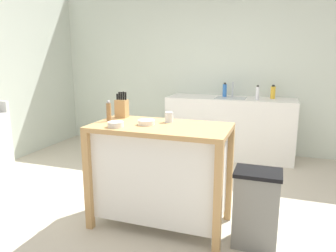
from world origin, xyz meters
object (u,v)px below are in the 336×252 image
(pepper_grinder, at_px, (109,111))
(trash_bin, at_px, (256,208))
(bottle_hand_soap, at_px, (273,92))
(bottle_spray_cleaner, at_px, (225,90))
(kitchen_island, at_px, (161,170))
(sink_faucet, at_px, (233,89))
(bottle_dish_soap, at_px, (257,93))
(bowl_stoneware_deep, at_px, (116,124))
(drinking_cup, at_px, (169,117))
(knife_block, at_px, (122,108))
(bowl_ceramic_wide, at_px, (146,122))

(pepper_grinder, distance_m, trash_bin, 1.51)
(bottle_hand_soap, bearing_deg, trash_bin, -90.53)
(bottle_spray_cleaner, relative_size, bottle_hand_soap, 1.06)
(kitchen_island, height_order, sink_faucet, sink_faucet)
(bottle_dish_soap, bearing_deg, bowl_stoneware_deep, -112.63)
(bottle_dish_soap, bearing_deg, sink_faucet, 147.88)
(pepper_grinder, bearing_deg, sink_faucet, 71.86)
(drinking_cup, distance_m, bottle_dish_soap, 2.10)
(trash_bin, relative_size, bottle_spray_cleaner, 2.99)
(trash_bin, height_order, bottle_hand_soap, bottle_hand_soap)
(kitchen_island, relative_size, knife_block, 4.79)
(pepper_grinder, bearing_deg, bowl_stoneware_deep, -49.26)
(bowl_stoneware_deep, bearing_deg, trash_bin, 6.39)
(bowl_ceramic_wide, relative_size, bottle_dish_soap, 0.71)
(bowl_ceramic_wide, bearing_deg, bowl_stoneware_deep, -140.04)
(drinking_cup, height_order, bottle_dish_soap, bottle_dish_soap)
(bowl_ceramic_wide, height_order, bottle_spray_cleaner, bottle_spray_cleaner)
(bottle_hand_soap, bearing_deg, sink_faucet, 175.48)
(bottle_spray_cleaner, xyz_separation_m, bottle_hand_soap, (0.69, 0.00, -0.01))
(bowl_stoneware_deep, relative_size, trash_bin, 0.21)
(bottle_spray_cleaner, bearing_deg, sink_faucet, 22.29)
(sink_faucet, xyz_separation_m, bottle_dish_soap, (0.38, -0.24, -0.02))
(knife_block, height_order, bowl_ceramic_wide, knife_block)
(drinking_cup, distance_m, bottle_hand_soap, 2.35)
(kitchen_island, height_order, pepper_grinder, pepper_grinder)
(drinking_cup, xyz_separation_m, trash_bin, (0.80, -0.20, -0.65))
(bottle_hand_soap, bearing_deg, bottle_spray_cleaner, -179.98)
(sink_faucet, bearing_deg, bottle_hand_soap, -4.52)
(sink_faucet, bearing_deg, drinking_cup, -96.22)
(kitchen_island, bearing_deg, bottle_spray_cleaner, 86.03)
(bowl_stoneware_deep, distance_m, pepper_grinder, 0.28)
(knife_block, distance_m, drinking_cup, 0.51)
(kitchen_island, relative_size, sink_faucet, 5.39)
(bowl_stoneware_deep, bearing_deg, sink_faucet, 76.93)
(knife_block, xyz_separation_m, bowl_stoneware_deep, (0.15, -0.41, -0.07))
(bowl_stoneware_deep, bearing_deg, drinking_cup, 43.19)
(bowl_ceramic_wide, bearing_deg, pepper_grinder, 174.58)
(knife_block, distance_m, bottle_dish_soap, 2.24)
(bottle_spray_cleaner, bearing_deg, kitchen_island, -93.97)
(bowl_ceramic_wide, height_order, pepper_grinder, pepper_grinder)
(bowl_stoneware_deep, height_order, bottle_spray_cleaner, bottle_spray_cleaner)
(drinking_cup, xyz_separation_m, pepper_grinder, (-0.53, -0.12, 0.04))
(kitchen_island, xyz_separation_m, bowl_ceramic_wide, (-0.12, -0.02, 0.43))
(bowl_stoneware_deep, relative_size, bottle_hand_soap, 0.67)
(bottle_spray_cleaner, bearing_deg, bottle_hand_soap, 0.02)
(trash_bin, xyz_separation_m, bottle_spray_cleaner, (-0.67, 2.40, 0.67))
(bowl_ceramic_wide, bearing_deg, trash_bin, -2.47)
(pepper_grinder, bearing_deg, bowl_ceramic_wide, -5.42)
(pepper_grinder, relative_size, sink_faucet, 0.86)
(bottle_dish_soap, bearing_deg, bottle_spray_cleaner, 158.75)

